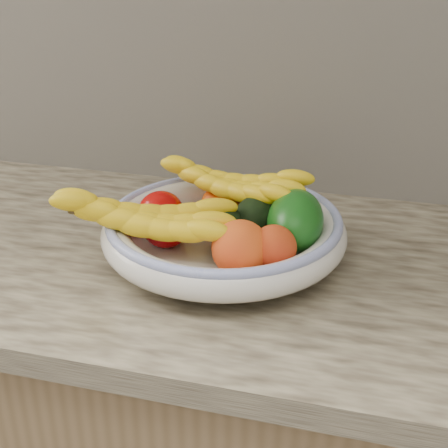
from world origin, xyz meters
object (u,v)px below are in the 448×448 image
fruit_bowl (224,230)px  banana_bunch_back (230,188)px  banana_bunch_front (143,223)px  green_mango (295,221)px

fruit_bowl → banana_bunch_back: (-0.01, 0.08, 0.04)m
banana_bunch_back → banana_bunch_front: bearing=-107.6°
banana_bunch_front → green_mango: bearing=11.1°
fruit_bowl → green_mango: (0.11, 0.01, 0.03)m
green_mango → banana_bunch_front: green_mango is taller
green_mango → banana_bunch_back: size_ratio=0.47×
banana_bunch_front → fruit_bowl: bearing=25.5°
fruit_bowl → banana_bunch_front: banana_bunch_front is taller
banana_bunch_back → banana_bunch_front: banana_bunch_back is taller
banana_bunch_back → fruit_bowl: bearing=-67.9°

